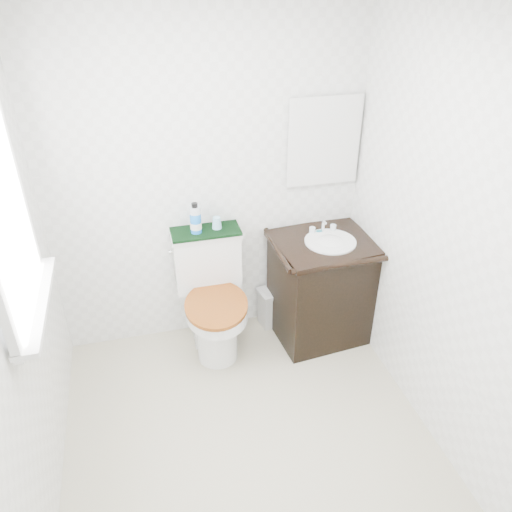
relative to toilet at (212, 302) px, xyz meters
name	(u,v)px	position (x,y,z in m)	size (l,w,h in m)	color
floor	(251,444)	(0.05, -0.96, -0.39)	(2.40, 2.40, 0.00)	beige
ceiling	(248,3)	(0.05, -0.96, 2.01)	(2.40, 2.40, 0.00)	white
wall_back	(208,186)	(0.05, 0.24, 0.81)	(2.40, 2.40, 0.00)	white
wall_front	(352,509)	(0.05, -2.16, 0.81)	(2.40, 2.40, 0.00)	white
wall_left	(6,316)	(-1.05, -0.96, 0.81)	(2.40, 2.40, 0.00)	white
wall_right	(451,252)	(1.15, -0.96, 0.81)	(2.40, 2.40, 0.00)	white
window	(2,218)	(-1.02, -0.71, 1.16)	(0.02, 0.70, 0.90)	white
mirror	(324,141)	(0.87, 0.21, 1.06)	(0.50, 0.02, 0.60)	silver
toilet	(212,302)	(0.00, 0.00, 0.00)	(0.50, 0.68, 0.90)	white
vanity	(321,286)	(0.82, -0.06, 0.04)	(0.75, 0.66, 0.92)	black
trash_bin	(273,306)	(0.50, 0.14, -0.23)	(0.25, 0.21, 0.32)	silver
towel	(206,231)	(0.00, 0.13, 0.52)	(0.48, 0.22, 0.02)	black
mouthwash_bottle	(196,219)	(-0.07, 0.11, 0.63)	(0.08, 0.08, 0.22)	blue
cup	(217,223)	(0.08, 0.14, 0.57)	(0.07, 0.07, 0.08)	#84BDD8
soap_bar	(319,231)	(0.82, 0.07, 0.44)	(0.07, 0.05, 0.02)	#196E7C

